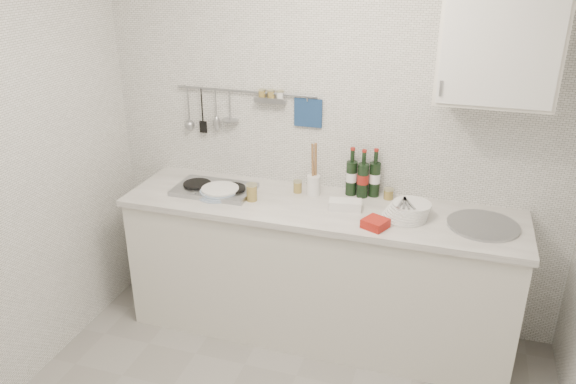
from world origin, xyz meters
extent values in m
cube|color=silver|center=(0.00, 1.40, 1.25)|extent=(3.00, 0.02, 2.50)
cube|color=silver|center=(0.00, 1.10, 0.44)|extent=(2.40, 0.60, 0.88)
cube|color=white|center=(0.00, 1.10, 0.90)|extent=(2.44, 0.64, 0.04)
cube|color=black|center=(0.00, 1.12, 0.05)|extent=(2.34, 0.52, 0.10)
cube|color=#93969B|center=(-0.70, 1.10, 0.94)|extent=(0.50, 0.32, 0.03)
cylinder|color=black|center=(-0.82, 1.10, 0.96)|extent=(0.18, 0.18, 0.01)
cylinder|color=black|center=(-0.58, 1.10, 0.96)|extent=(0.18, 0.18, 0.01)
cylinder|color=#93969B|center=(0.95, 1.10, 0.93)|extent=(0.40, 0.40, 0.02)
cylinder|color=#93969B|center=(0.95, 1.10, 0.87)|extent=(0.34, 0.34, 0.10)
cylinder|color=#93969B|center=(-0.58, 1.37, 1.52)|extent=(0.95, 0.02, 0.02)
cube|color=navy|center=(-0.16, 1.39, 1.41)|extent=(0.18, 0.02, 0.18)
cube|color=silver|center=(0.90, 1.22, 1.95)|extent=(0.60, 0.35, 0.70)
cube|color=white|center=(0.90, 1.04, 1.95)|extent=(0.56, 0.01, 0.66)
cylinder|color=#93969B|center=(0.64, 1.03, 1.70)|extent=(0.01, 0.01, 0.08)
cylinder|color=#517FB8|center=(-0.66, 1.04, 0.93)|extent=(0.26, 0.26, 0.01)
cylinder|color=#517FB8|center=(-0.65, 1.05, 0.94)|extent=(0.25, 0.25, 0.01)
cylinder|color=#517FB8|center=(-0.64, 1.05, 0.95)|extent=(0.24, 0.24, 0.01)
cylinder|color=#517FB8|center=(-0.64, 1.05, 0.96)|extent=(0.24, 0.24, 0.01)
cylinder|color=white|center=(0.51, 1.07, 0.93)|extent=(0.26, 0.26, 0.01)
cylinder|color=white|center=(0.52, 1.08, 0.94)|extent=(0.25, 0.25, 0.01)
cylinder|color=white|center=(0.53, 1.08, 0.95)|extent=(0.25, 0.25, 0.01)
cylinder|color=white|center=(0.53, 1.08, 0.97)|extent=(0.24, 0.24, 0.01)
cylinder|color=white|center=(0.54, 1.09, 0.98)|extent=(0.24, 0.24, 0.01)
cylinder|color=white|center=(0.54, 1.09, 0.99)|extent=(0.23, 0.23, 0.01)
cylinder|color=white|center=(0.55, 1.10, 1.00)|extent=(0.22, 0.22, 0.01)
cube|color=white|center=(0.16, 1.09, 0.95)|extent=(0.21, 0.13, 0.06)
cube|color=red|center=(0.37, 0.90, 0.95)|extent=(0.16, 0.16, 0.05)
cylinder|color=white|center=(-0.08, 1.24, 0.98)|extent=(0.09, 0.09, 0.13)
cylinder|color=olive|center=(-0.07, 1.24, 1.14)|extent=(0.03, 0.06, 0.26)
cylinder|color=olive|center=(-0.09, 1.25, 1.13)|extent=(0.04, 0.05, 0.23)
cylinder|color=olive|center=(-0.18, 1.25, 0.96)|extent=(0.05, 0.05, 0.07)
cylinder|color=tan|center=(-0.18, 1.25, 1.00)|extent=(0.06, 0.06, 0.01)
cylinder|color=olive|center=(0.39, 1.32, 0.95)|extent=(0.06, 0.06, 0.06)
cylinder|color=tan|center=(0.39, 1.32, 0.98)|extent=(0.06, 0.06, 0.01)
cylinder|color=olive|center=(0.50, 1.19, 0.95)|extent=(0.05, 0.05, 0.07)
cylinder|color=tan|center=(0.50, 1.19, 0.99)|extent=(0.06, 0.06, 0.01)
cylinder|color=olive|center=(-0.42, 1.04, 0.97)|extent=(0.07, 0.07, 0.10)
cylinder|color=tan|center=(-0.42, 1.04, 1.03)|extent=(0.07, 0.07, 0.01)
camera|label=1|loc=(0.75, -1.92, 2.36)|focal=35.00mm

